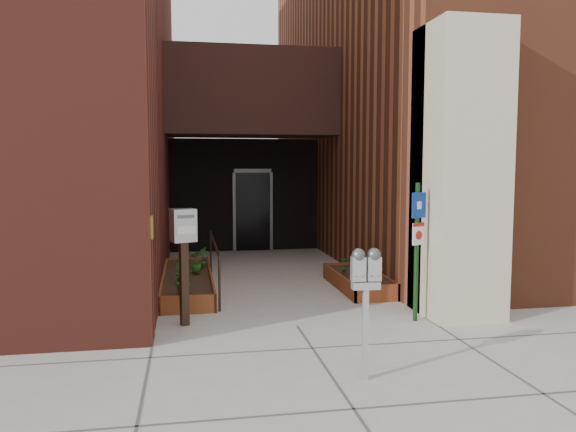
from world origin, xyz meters
TOP-DOWN VIEW (x-y plane):
  - ground at (0.00, 0.00)m, footprint 80.00×80.00m
  - architecture at (-0.18, 6.89)m, footprint 20.00×14.60m
  - planter_left at (-1.55, 2.70)m, footprint 0.90×3.60m
  - planter_right at (1.60, 2.20)m, footprint 0.80×2.20m
  - handrail at (-1.05, 2.65)m, footprint 0.04×3.34m
  - parking_meter at (0.34, -2.10)m, footprint 0.32×0.16m
  - sign_post at (1.79, -0.06)m, footprint 0.26×0.13m
  - payment_dropbox at (-1.59, 0.33)m, footprint 0.40×0.34m
  - shrub_left_a at (-1.60, 1.10)m, footprint 0.46×0.46m
  - shrub_left_b at (-1.67, 1.90)m, footprint 0.28×0.28m
  - shrub_left_c at (-1.39, 2.80)m, footprint 0.30×0.30m
  - shrub_left_d at (-1.25, 3.31)m, footprint 0.28×0.28m
  - shrub_right_a at (1.50, 1.56)m, footprint 0.29×0.29m
  - shrub_right_b at (1.35, 2.28)m, footprint 0.22×0.22m
  - shrub_right_c at (1.85, 3.10)m, footprint 0.38×0.38m

SIDE VIEW (x-z plane):
  - ground at x=0.00m, z-range 0.00..0.00m
  - planter_left at x=-1.55m, z-range -0.02..0.28m
  - planter_right at x=1.60m, z-range -0.02..0.28m
  - shrub_right_b at x=1.35m, z-range 0.30..0.60m
  - shrub_right_c at x=1.85m, z-range 0.30..0.62m
  - shrub_left_b at x=-1.67m, z-range 0.30..0.66m
  - shrub_right_a at x=1.50m, z-range 0.30..0.67m
  - shrub_left_a at x=-1.60m, z-range 0.30..0.68m
  - shrub_left_c at x=-1.39m, z-range 0.30..0.69m
  - shrub_left_d at x=-1.25m, z-range 0.30..0.69m
  - handrail at x=-1.05m, z-range 0.30..1.20m
  - parking_meter at x=0.34m, z-range 0.39..1.83m
  - payment_dropbox at x=-1.59m, z-range 0.37..2.06m
  - sign_post at x=1.79m, z-range 0.24..2.29m
  - architecture at x=-0.18m, z-range -0.02..9.98m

